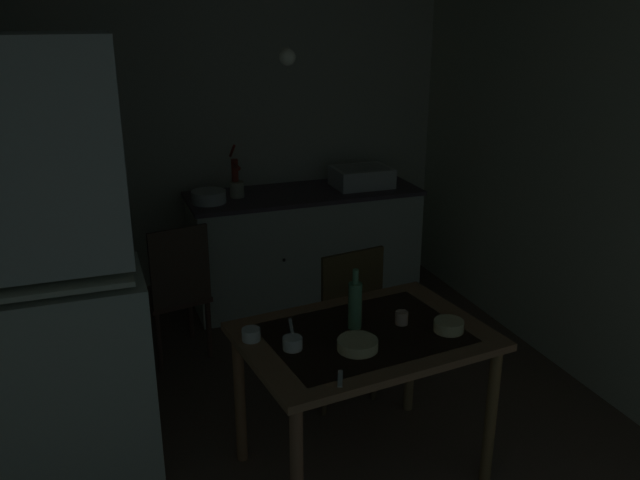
{
  "coord_description": "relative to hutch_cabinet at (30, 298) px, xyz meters",
  "views": [
    {
      "loc": [
        -0.97,
        -3.05,
        2.22
      ],
      "look_at": [
        0.18,
        0.15,
        1.01
      ],
      "focal_mm": 37.31,
      "sensor_mm": 36.0,
      "label": 1
    }
  ],
  "objects": [
    {
      "name": "soup_bowl_small",
      "position": [
        1.83,
        -0.53,
        -0.2
      ],
      "size": [
        0.14,
        0.14,
        0.05
      ],
      "primitive_type": "cylinder",
      "color": "beige",
      "rests_on": "dining_table"
    },
    {
      "name": "chair_by_counter",
      "position": [
        0.76,
        1.04,
        -0.5
      ],
      "size": [
        0.47,
        0.47,
        0.94
      ],
      "color": "#523429",
      "rests_on": "ground"
    },
    {
      "name": "teacup_mint",
      "position": [
        1.65,
        -0.39,
        -0.19
      ],
      "size": [
        0.06,
        0.06,
        0.06
      ],
      "primitive_type": "cylinder",
      "color": "tan",
      "rests_on": "dining_table"
    },
    {
      "name": "stoneware_crock",
      "position": [
        1.33,
        1.7,
        -0.06
      ],
      "size": [
        0.11,
        0.11,
        0.12
      ],
      "primitive_type": "cylinder",
      "color": "beige",
      "rests_on": "counter_cabinet"
    },
    {
      "name": "glass_bottle",
      "position": [
        1.42,
        -0.35,
        -0.1
      ],
      "size": [
        0.06,
        0.06,
        0.3
      ],
      "color": "#4C7F56",
      "rests_on": "dining_table"
    },
    {
      "name": "mug_tall",
      "position": [
        0.93,
        -0.3,
        -0.19
      ],
      "size": [
        0.09,
        0.09,
        0.06
      ],
      "primitive_type": "cylinder",
      "color": "white",
      "rests_on": "dining_table"
    },
    {
      "name": "dining_table",
      "position": [
        1.44,
        -0.41,
        -0.32
      ],
      "size": [
        1.23,
        0.93,
        0.77
      ],
      "color": "brown",
      "rests_on": "ground"
    },
    {
      "name": "counter_cabinet",
      "position": [
        1.84,
        1.68,
        -0.55
      ],
      "size": [
        1.77,
        0.64,
        0.88
      ],
      "color": "silver",
      "rests_on": "ground"
    },
    {
      "name": "mixing_bowl_counter",
      "position": [
        1.11,
        1.63,
        -0.07
      ],
      "size": [
        0.25,
        0.25,
        0.09
      ],
      "primitive_type": "cylinder",
      "color": "white",
      "rests_on": "counter_cabinet"
    },
    {
      "name": "hutch_cabinet",
      "position": [
        0.0,
        0.0,
        0.0
      ],
      "size": [
        0.98,
        0.52,
        2.12
      ],
      "color": "silver",
      "rests_on": "ground"
    },
    {
      "name": "table_knife",
      "position": [
        1.13,
        -0.27,
        -0.22
      ],
      "size": [
        0.06,
        0.22,
        0.0
      ],
      "primitive_type": "cube",
      "rotation": [
        0.0,
        0.0,
        1.34
      ],
      "color": "silver",
      "rests_on": "dining_table"
    },
    {
      "name": "chair_far_side",
      "position": [
        1.58,
        0.21,
        -0.49
      ],
      "size": [
        0.46,
        0.46,
        0.97
      ],
      "color": "#4B3721",
      "rests_on": "ground"
    },
    {
      "name": "wall_right",
      "position": [
        3.1,
        0.08,
        0.21
      ],
      "size": [
        0.1,
        3.93,
        2.4
      ],
      "primitive_type": "cube",
      "color": "beige",
      "rests_on": "ground"
    },
    {
      "name": "sink_basin",
      "position": [
        2.32,
        1.68,
        -0.04
      ],
      "size": [
        0.44,
        0.34,
        0.15
      ],
      "color": "white",
      "rests_on": "counter_cabinet"
    },
    {
      "name": "hand_pump",
      "position": [
        1.33,
        1.72,
        0.06
      ],
      "size": [
        0.05,
        0.27,
        0.39
      ],
      "color": "maroon",
      "rests_on": "counter_cabinet"
    },
    {
      "name": "ground_plane",
      "position": [
        1.27,
        0.08,
        -0.99
      ],
      "size": [
        4.83,
        4.83,
        0.0
      ],
      "primitive_type": "plane",
      "color": "brown"
    },
    {
      "name": "teaspoon_near_bowl",
      "position": [
        1.19,
        -0.76,
        -0.22
      ],
      "size": [
        0.07,
        0.13,
        0.0
      ],
      "primitive_type": "cube",
      "rotation": [
        0.0,
        0.0,
        4.32
      ],
      "color": "beige",
      "rests_on": "dining_table"
    },
    {
      "name": "serving_bowl_wide",
      "position": [
        1.35,
        -0.55,
        -0.2
      ],
      "size": [
        0.18,
        0.18,
        0.05
      ],
      "primitive_type": "cylinder",
      "color": "beige",
      "rests_on": "dining_table"
    },
    {
      "name": "mug_dark",
      "position": [
        1.08,
        -0.45,
        -0.19
      ],
      "size": [
        0.09,
        0.09,
        0.06
      ],
      "primitive_type": "cylinder",
      "color": "white",
      "rests_on": "dining_table"
    },
    {
      "name": "wall_back",
      "position": [
        1.27,
        2.05,
        0.21
      ],
      "size": [
        3.66,
        0.1,
        2.4
      ],
      "primitive_type": "cube",
      "color": "beige",
      "rests_on": "ground"
    },
    {
      "name": "pendant_bulb",
      "position": [
        1.23,
        0.05,
        1.0
      ],
      "size": [
        0.08,
        0.08,
        0.08
      ],
      "primitive_type": "sphere",
      "color": "#F9EFCC"
    }
  ]
}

